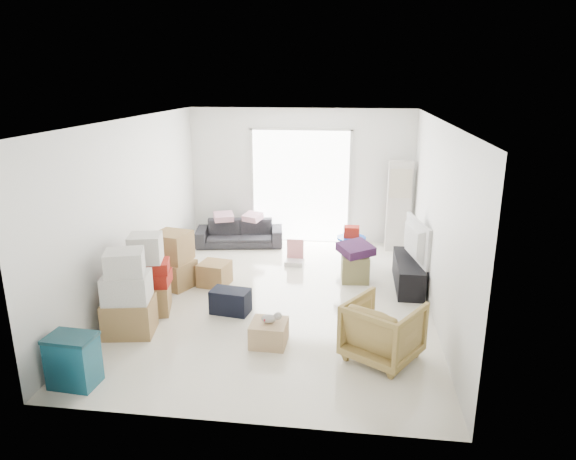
% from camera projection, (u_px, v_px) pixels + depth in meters
% --- Properties ---
extents(room_shell, '(4.98, 6.48, 3.18)m').
position_uv_depth(room_shell, '(279.00, 214.00, 7.52)').
color(room_shell, white).
rests_on(room_shell, ground).
extents(sliding_door, '(2.10, 0.04, 2.33)m').
position_uv_depth(sliding_door, '(301.00, 182.00, 10.38)').
color(sliding_door, white).
rests_on(sliding_door, room_shell).
extents(ac_tower, '(0.45, 0.30, 1.75)m').
position_uv_depth(ac_tower, '(399.00, 206.00, 9.93)').
color(ac_tower, beige).
rests_on(ac_tower, room_shell).
extents(tv_console, '(0.41, 1.36, 0.45)m').
position_uv_depth(tv_console, '(408.00, 273.00, 8.31)').
color(tv_console, black).
rests_on(tv_console, room_shell).
extents(television, '(0.86, 1.24, 0.15)m').
position_uv_depth(television, '(409.00, 255.00, 8.22)').
color(television, black).
rests_on(television, tv_console).
extents(sofa, '(1.78, 0.76, 0.67)m').
position_uv_depth(sofa, '(239.00, 229.00, 10.33)').
color(sofa, '#2B2C31').
rests_on(sofa, room_shell).
extents(pillow_left, '(0.47, 0.43, 0.12)m').
position_uv_depth(pillow_left, '(223.00, 210.00, 10.24)').
color(pillow_left, '#D39AAC').
rests_on(pillow_left, sofa).
extents(pillow_right, '(0.48, 0.44, 0.13)m').
position_uv_depth(pillow_right, '(252.00, 210.00, 10.22)').
color(pillow_right, '#D39AAC').
rests_on(pillow_right, sofa).
extents(armchair, '(1.06, 1.04, 0.81)m').
position_uv_depth(armchair, '(383.00, 328.00, 6.11)').
color(armchair, '#A8884B').
rests_on(armchair, room_shell).
extents(storage_bins, '(0.54, 0.40, 0.60)m').
position_uv_depth(storage_bins, '(73.00, 360.00, 5.59)').
color(storage_bins, '#134D62').
rests_on(storage_bins, room_shell).
extents(box_stack_a, '(0.70, 0.62, 1.15)m').
position_uv_depth(box_stack_a, '(128.00, 297.00, 6.68)').
color(box_stack_a, olive).
rests_on(box_stack_a, room_shell).
extents(box_stack_b, '(0.70, 0.70, 1.16)m').
position_uv_depth(box_stack_b, '(148.00, 279.00, 7.33)').
color(box_stack_b, olive).
rests_on(box_stack_b, room_shell).
extents(box_stack_c, '(0.76, 0.70, 0.91)m').
position_uv_depth(box_stack_c, '(173.00, 260.00, 8.25)').
color(box_stack_c, olive).
rests_on(box_stack_c, room_shell).
extents(loose_box, '(0.53, 0.53, 0.38)m').
position_uv_depth(loose_box, '(215.00, 274.00, 8.38)').
color(loose_box, olive).
rests_on(loose_box, room_shell).
extents(duffel_bag, '(0.59, 0.40, 0.35)m').
position_uv_depth(duffel_bag, '(231.00, 301.00, 7.38)').
color(duffel_bag, black).
rests_on(duffel_bag, room_shell).
extents(ottoman, '(0.48, 0.48, 0.45)m').
position_uv_depth(ottoman, '(355.00, 268.00, 8.54)').
color(ottoman, olive).
rests_on(ottoman, room_shell).
extents(blanket, '(0.67, 0.67, 0.14)m').
position_uv_depth(blanket, '(356.00, 251.00, 8.45)').
color(blanket, '#391B43').
rests_on(blanket, ottoman).
extents(kids_table, '(0.53, 0.53, 0.66)m').
position_uv_depth(kids_table, '(351.00, 236.00, 9.40)').
color(kids_table, blue).
rests_on(kids_table, room_shell).
extents(toy_walker, '(0.34, 0.30, 0.44)m').
position_uv_depth(toy_walker, '(295.00, 257.00, 9.34)').
color(toy_walker, silver).
rests_on(toy_walker, room_shell).
extents(wood_crate, '(0.46, 0.46, 0.30)m').
position_uv_depth(wood_crate, '(269.00, 333.00, 6.51)').
color(wood_crate, tan).
rests_on(wood_crate, room_shell).
extents(plush_bunny, '(0.26, 0.15, 0.13)m').
position_uv_depth(plush_bunny, '(271.00, 318.00, 6.45)').
color(plush_bunny, '#B2ADA8').
rests_on(plush_bunny, wood_crate).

